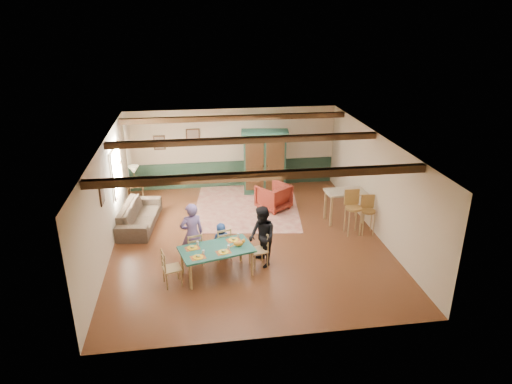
{
  "coord_description": "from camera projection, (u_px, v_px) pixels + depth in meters",
  "views": [
    {
      "loc": [
        -1.33,
        -10.8,
        5.7
      ],
      "look_at": [
        0.29,
        0.45,
        1.15
      ],
      "focal_mm": 32.0,
      "sensor_mm": 36.0,
      "label": 1
    }
  ],
  "objects": [
    {
      "name": "bar_stool_right",
      "position": [
        368.0,
        216.0,
        12.3
      ],
      "size": [
        0.43,
        0.46,
        1.07
      ],
      "primitive_type": null,
      "rotation": [
        0.0,
        0.0,
        -0.13
      ],
      "color": "#A17A3E",
      "rests_on": "floor"
    },
    {
      "name": "picture_back_a",
      "position": [
        193.0,
        137.0,
        15.02
      ],
      "size": [
        0.45,
        0.04,
        0.55
      ],
      "primitive_type": null,
      "color": "gray",
      "rests_on": "wall_back"
    },
    {
      "name": "area_rug",
      "position": [
        246.0,
        206.0,
        14.21
      ],
      "size": [
        3.61,
        4.12,
        0.01
      ],
      "primitive_type": "cube",
      "rotation": [
        0.0,
        0.0,
        -0.13
      ],
      "color": "beige",
      "rests_on": "floor"
    },
    {
      "name": "ceiling_beam_mid",
      "position": [
        245.0,
        140.0,
        11.62
      ],
      "size": [
        6.95,
        0.16,
        0.16
      ],
      "primitive_type": "cube",
      "color": "black",
      "rests_on": "ceiling"
    },
    {
      "name": "floor",
      "position": [
        248.0,
        238.0,
        12.22
      ],
      "size": [
        8.0,
        8.0,
        0.0
      ],
      "primitive_type": "plane",
      "color": "#532917",
      "rests_on": "ground"
    },
    {
      "name": "ceiling",
      "position": [
        247.0,
        141.0,
        11.21
      ],
      "size": [
        7.0,
        8.0,
        0.02
      ],
      "primitive_type": "cube",
      "color": "beige",
      "rests_on": "wall_back"
    },
    {
      "name": "cat",
      "position": [
        238.0,
        243.0,
        10.38
      ],
      "size": [
        0.35,
        0.21,
        0.16
      ],
      "primitive_type": null,
      "rotation": [
        0.0,
        0.0,
        0.26
      ],
      "color": "orange",
      "rests_on": "dining_table"
    },
    {
      "name": "person_man",
      "position": [
        192.0,
        234.0,
        10.76
      ],
      "size": [
        0.65,
        0.51,
        1.56
      ],
      "primitive_type": "imported",
      "rotation": [
        0.0,
        0.0,
        3.4
      ],
      "color": "#7B62A9",
      "rests_on": "floor"
    },
    {
      "name": "dining_chair_far_right",
      "position": [
        222.0,
        243.0,
        11.09
      ],
      "size": [
        0.47,
        0.48,
        0.86
      ],
      "primitive_type": null,
      "rotation": [
        0.0,
        0.0,
        3.4
      ],
      "color": "#A38351",
      "rests_on": "floor"
    },
    {
      "name": "bar_stool_left",
      "position": [
        353.0,
        213.0,
        12.27
      ],
      "size": [
        0.44,
        0.48,
        1.22
      ],
      "primitive_type": null,
      "rotation": [
        0.0,
        0.0,
        0.01
      ],
      "color": "#A17A3E",
      "rests_on": "floor"
    },
    {
      "name": "table_lamp",
      "position": [
        134.0,
        175.0,
        14.15
      ],
      "size": [
        0.36,
        0.36,
        0.58
      ],
      "primitive_type": null,
      "rotation": [
        0.0,
        0.0,
        0.11
      ],
      "color": "#C9B782",
      "rests_on": "end_table"
    },
    {
      "name": "end_table",
      "position": [
        136.0,
        193.0,
        14.38
      ],
      "size": [
        0.56,
        0.56,
        0.64
      ],
      "primitive_type": null,
      "rotation": [
        0.0,
        0.0,
        0.07
      ],
      "color": "black",
      "rests_on": "floor"
    },
    {
      "name": "dining_chair_end_left",
      "position": [
        172.0,
        268.0,
        10.03
      ],
      "size": [
        0.48,
        0.47,
        0.86
      ],
      "primitive_type": null,
      "rotation": [
        0.0,
        0.0,
        1.83
      ],
      "color": "#A38351",
      "rests_on": "floor"
    },
    {
      "name": "wall_back",
      "position": [
        232.0,
        148.0,
        15.39
      ],
      "size": [
        7.0,
        0.02,
        2.7
      ],
      "primitive_type": "cube",
      "color": "beige",
      "rests_on": "floor"
    },
    {
      "name": "ceiling_beam_back",
      "position": [
        235.0,
        118.0,
        14.0
      ],
      "size": [
        6.95,
        0.16,
        0.16
      ],
      "primitive_type": "cube",
      "color": "black",
      "rests_on": "ceiling"
    },
    {
      "name": "person_woman",
      "position": [
        262.0,
        237.0,
        10.7
      ],
      "size": [
        0.73,
        0.85,
        1.49
      ],
      "primitive_type": "imported",
      "rotation": [
        0.0,
        0.0,
        -1.31
      ],
      "color": "black",
      "rests_on": "floor"
    },
    {
      "name": "armchair",
      "position": [
        273.0,
        197.0,
        13.91
      ],
      "size": [
        1.19,
        1.2,
        0.79
      ],
      "primitive_type": "imported",
      "rotation": [
        0.0,
        0.0,
        -2.51
      ],
      "color": "#541410",
      "rests_on": "floor"
    },
    {
      "name": "dining_chair_far_left",
      "position": [
        194.0,
        248.0,
        10.83
      ],
      "size": [
        0.47,
        0.48,
        0.86
      ],
      "primitive_type": null,
      "rotation": [
        0.0,
        0.0,
        3.4
      ],
      "color": "#A38351",
      "rests_on": "floor"
    },
    {
      "name": "place_setting_far_left",
      "position": [
        192.0,
        246.0,
        10.3
      ],
      "size": [
        0.42,
        0.35,
        0.11
      ],
      "primitive_type": null,
      "rotation": [
        0.0,
        0.0,
        0.26
      ],
      "color": "yellow",
      "rests_on": "dining_table"
    },
    {
      "name": "sofa",
      "position": [
        140.0,
        215.0,
        12.83
      ],
      "size": [
        1.14,
        2.32,
        0.65
      ],
      "primitive_type": "imported",
      "rotation": [
        0.0,
        0.0,
        1.45
      ],
      "color": "#423529",
      "rests_on": "floor"
    },
    {
      "name": "place_setting_near_left",
      "position": [
        198.0,
        255.0,
        9.92
      ],
      "size": [
        0.42,
        0.35,
        0.11
      ],
      "primitive_type": null,
      "rotation": [
        0.0,
        0.0,
        0.26
      ],
      "color": "yellow",
      "rests_on": "dining_table"
    },
    {
      "name": "wall_left",
      "position": [
        107.0,
        199.0,
        11.25
      ],
      "size": [
        0.02,
        8.0,
        2.7
      ],
      "primitive_type": "cube",
      "color": "beige",
      "rests_on": "floor"
    },
    {
      "name": "wainscot_back",
      "position": [
        233.0,
        174.0,
        15.71
      ],
      "size": [
        6.95,
        0.03,
        0.9
      ],
      "primitive_type": "cube",
      "color": "#1A3124",
      "rests_on": "floor"
    },
    {
      "name": "ceiling_beam_front",
      "position": [
        261.0,
        176.0,
        9.13
      ],
      "size": [
        6.95,
        0.16,
        0.16
      ],
      "primitive_type": "cube",
      "color": "black",
      "rests_on": "ceiling"
    },
    {
      "name": "place_setting_near_center",
      "position": [
        223.0,
        250.0,
        10.13
      ],
      "size": [
        0.42,
        0.35,
        0.11
      ],
      "primitive_type": null,
      "rotation": [
        0.0,
        0.0,
        0.26
      ],
      "color": "yellow",
      "rests_on": "dining_table"
    },
    {
      "name": "picture_left_wall",
      "position": [
        102.0,
        193.0,
        10.56
      ],
      "size": [
        0.04,
        0.42,
        0.52
      ],
      "primitive_type": null,
      "color": "gray",
      "rests_on": "wall_left"
    },
    {
      "name": "dining_table",
      "position": [
        217.0,
        262.0,
        10.44
      ],
      "size": [
        1.8,
        1.29,
        0.68
      ],
      "primitive_type": null,
      "rotation": [
        0.0,
        0.0,
        0.26
      ],
      "color": "#1B5647",
      "rests_on": "floor"
    },
    {
      "name": "window_left",
      "position": [
        117.0,
        169.0,
        12.74
      ],
      "size": [
        0.06,
        1.6,
        1.3
      ],
      "primitive_type": null,
      "color": "white",
      "rests_on": "wall_left"
    },
    {
      "name": "picture_back_b",
      "position": [
        159.0,
        143.0,
        14.93
      ],
      "size": [
        0.38,
        0.04,
        0.48
      ],
      "primitive_type": null,
      "color": "gray",
      "rests_on": "wall_back"
    },
    {
      "name": "dining_chair_end_right",
      "position": [
        259.0,
        249.0,
        10.78
      ],
      "size": [
        0.48,
        0.47,
        0.86
      ],
      "primitive_type": null,
      "rotation": [
        0.0,
        0.0,
        -1.31
      ],
      "color": "#A38351",
      "rests_on": "floor"
    },
    {
      "name": "person_child",
      "position": [
        221.0,
        241.0,
        11.14
      ],
      "size": [
        0.5,
        0.39,
        0.91
      ],
      "primitive_type": "imported",
      "rotation": [
        0.0,
        0.0,
        3.4
      ],
      "color": "#23458F",
      "rests_on": "floor"
    },
    {
      "name": "place_setting_far_right",
      "position": [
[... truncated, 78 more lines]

